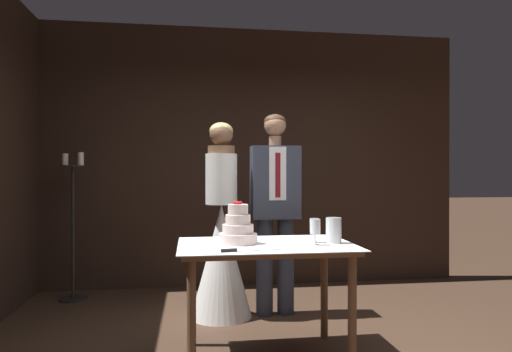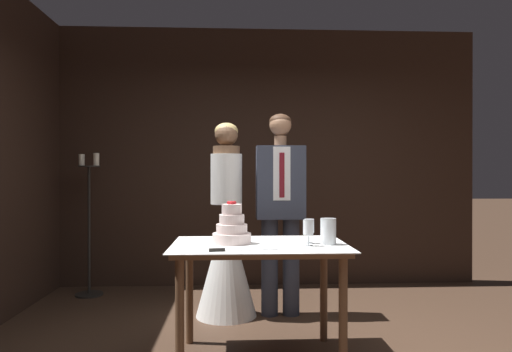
# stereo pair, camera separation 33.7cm
# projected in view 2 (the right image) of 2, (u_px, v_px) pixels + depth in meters

# --- Properties ---
(wall_back) EXTENTS (4.85, 0.12, 2.92)m
(wall_back) POSITION_uv_depth(u_px,v_px,m) (265.00, 157.00, 5.25)
(wall_back) COLOR black
(wall_back) RESTS_ON ground_plane
(cake_table) EXTENTS (1.19, 0.79, 0.79)m
(cake_table) POSITION_uv_depth(u_px,v_px,m) (259.00, 259.00, 3.12)
(cake_table) COLOR brown
(cake_table) RESTS_ON ground_plane
(tiered_cake) EXTENTS (0.27, 0.27, 0.29)m
(tiered_cake) POSITION_uv_depth(u_px,v_px,m) (232.00, 229.00, 3.14)
(tiered_cake) COLOR beige
(tiered_cake) RESTS_ON cake_table
(cake_knife) EXTENTS (0.44, 0.09, 0.02)m
(cake_knife) POSITION_uv_depth(u_px,v_px,m) (230.00, 250.00, 2.82)
(cake_knife) COLOR silver
(cake_knife) RESTS_ON cake_table
(wine_glass_near) EXTENTS (0.07, 0.07, 0.17)m
(wine_glass_near) POSITION_uv_depth(u_px,v_px,m) (308.00, 228.00, 3.03)
(wine_glass_near) COLOR silver
(wine_glass_near) RESTS_ON cake_table
(wine_glass_middle) EXTENTS (0.07, 0.07, 0.17)m
(wine_glass_middle) POSITION_uv_depth(u_px,v_px,m) (309.00, 227.00, 3.14)
(wine_glass_middle) COLOR silver
(wine_glass_middle) RESTS_ON cake_table
(hurricane_candle) EXTENTS (0.11, 0.11, 0.18)m
(hurricane_candle) POSITION_uv_depth(u_px,v_px,m) (328.00, 232.00, 3.09)
(hurricane_candle) COLOR silver
(hurricane_candle) RESTS_ON cake_table
(bride) EXTENTS (0.54, 0.54, 1.72)m
(bride) POSITION_uv_depth(u_px,v_px,m) (226.00, 245.00, 4.06)
(bride) COLOR white
(bride) RESTS_ON ground_plane
(groom) EXTENTS (0.43, 0.25, 1.80)m
(groom) POSITION_uv_depth(u_px,v_px,m) (280.00, 203.00, 4.08)
(groom) COLOR #333847
(groom) RESTS_ON ground_plane
(candle_stand) EXTENTS (0.28, 0.28, 1.48)m
(candle_stand) POSITION_uv_depth(u_px,v_px,m) (89.00, 230.00, 4.74)
(candle_stand) COLOR black
(candle_stand) RESTS_ON ground_plane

